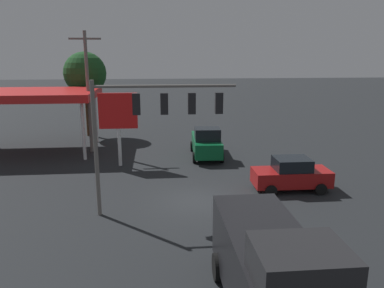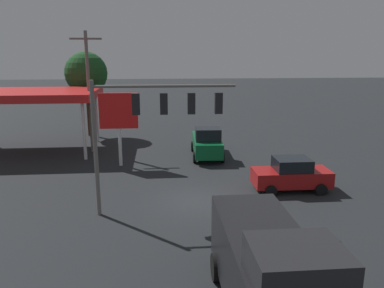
% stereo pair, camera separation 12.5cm
% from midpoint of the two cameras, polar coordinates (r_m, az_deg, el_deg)
% --- Properties ---
extents(ground_plane, '(200.00, 200.00, 0.00)m').
position_cam_midpoint_polar(ground_plane, '(20.46, 0.66, -8.63)').
color(ground_plane, black).
extents(traffic_signal_assembly, '(6.74, 0.43, 6.58)m').
position_cam_midpoint_polar(traffic_signal_assembly, '(17.73, -5.88, 4.50)').
color(traffic_signal_assembly, slate).
rests_on(traffic_signal_assembly, ground).
extents(utility_pole, '(2.40, 0.26, 9.43)m').
position_cam_midpoint_polar(utility_pole, '(30.59, -15.32, 8.00)').
color(utility_pole, slate).
rests_on(utility_pole, ground).
extents(gas_station_canopy, '(10.99, 7.09, 4.90)m').
position_cam_midpoint_polar(gas_station_canopy, '(32.48, -23.88, 6.82)').
color(gas_station_canopy, red).
rests_on(gas_station_canopy, ground).
extents(price_sign, '(2.64, 0.27, 5.14)m').
position_cam_midpoint_polar(price_sign, '(26.29, -10.99, 4.54)').
color(price_sign, silver).
rests_on(price_sign, ground).
extents(pickup_parked, '(2.43, 5.28, 2.40)m').
position_cam_midpoint_polar(pickup_parked, '(28.54, 2.42, 0.17)').
color(pickup_parked, '#0C592D').
rests_on(pickup_parked, ground).
extents(delivery_truck, '(2.56, 6.80, 3.58)m').
position_cam_midpoint_polar(delivery_truck, '(11.42, 12.00, -18.76)').
color(delivery_truck, black).
rests_on(delivery_truck, ground).
extents(sedan_far, '(4.41, 2.09, 1.93)m').
position_cam_midpoint_polar(sedan_far, '(22.42, 15.06, -4.51)').
color(sedan_far, maroon).
rests_on(sedan_far, ground).
extents(street_tree, '(3.93, 3.93, 7.93)m').
position_cam_midpoint_polar(street_tree, '(36.83, -15.73, 10.31)').
color(street_tree, '#4C331E').
rests_on(street_tree, ground).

